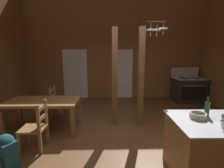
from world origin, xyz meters
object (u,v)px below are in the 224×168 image
object	(u,v)px
stove_range	(188,89)
mixing_bowl_on_counter	(198,115)
ladderback_chair_near_window	(36,127)
bottle_tall_on_counter	(207,109)
backpack	(6,151)
ladderback_chair_by_post	(58,103)
dining_table	(43,104)

from	to	relation	value
stove_range	mixing_bowl_on_counter	world-z (taller)	stove_range
ladderback_chair_near_window	bottle_tall_on_counter	world-z (taller)	bottle_tall_on_counter
mixing_bowl_on_counter	bottle_tall_on_counter	size ratio (longest dim) A/B	0.77
backpack	bottle_tall_on_counter	size ratio (longest dim) A/B	1.96
ladderback_chair_by_post	mixing_bowl_on_counter	distance (m)	3.66
stove_range	bottle_tall_on_counter	distance (m)	4.23
stove_range	dining_table	size ratio (longest dim) A/B	0.77
ladderback_chair_by_post	mixing_bowl_on_counter	bearing A→B (deg)	-39.07
stove_range	mixing_bowl_on_counter	distance (m)	4.35
bottle_tall_on_counter	ladderback_chair_by_post	bearing A→B (deg)	143.37
ladderback_chair_near_window	mixing_bowl_on_counter	xyz separation A→B (m)	(2.74, -0.69, 0.49)
backpack	mixing_bowl_on_counter	size ratio (longest dim) A/B	2.54
backpack	ladderback_chair_by_post	bearing A→B (deg)	85.94
stove_range	bottle_tall_on_counter	world-z (taller)	stove_range
stove_range	mixing_bowl_on_counter	xyz separation A→B (m)	(-1.81, -3.93, 0.46)
dining_table	ladderback_chair_by_post	world-z (taller)	ladderback_chair_by_post
ladderback_chair_by_post	mixing_bowl_on_counter	xyz separation A→B (m)	(2.82, -2.29, 0.49)
dining_table	mixing_bowl_on_counter	world-z (taller)	mixing_bowl_on_counter
stove_range	dining_table	xyz separation A→B (m)	(-4.74, -2.37, 0.17)
stove_range	ladderback_chair_near_window	world-z (taller)	stove_range
dining_table	mixing_bowl_on_counter	size ratio (longest dim) A/B	7.27
mixing_bowl_on_counter	bottle_tall_on_counter	distance (m)	0.20
ladderback_chair_near_window	mixing_bowl_on_counter	world-z (taller)	mixing_bowl_on_counter
mixing_bowl_on_counter	bottle_tall_on_counter	xyz separation A→B (m)	(0.17, 0.07, 0.08)
ladderback_chair_by_post	backpack	bearing A→B (deg)	-94.06
stove_range	backpack	distance (m)	6.12
dining_table	bottle_tall_on_counter	world-z (taller)	bottle_tall_on_counter
stove_range	dining_table	distance (m)	5.30
stove_range	ladderback_chair_by_post	distance (m)	4.91
dining_table	ladderback_chair_by_post	bearing A→B (deg)	81.43
dining_table	ladderback_chair_near_window	size ratio (longest dim) A/B	1.80
ladderback_chair_by_post	mixing_bowl_on_counter	world-z (taller)	mixing_bowl_on_counter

